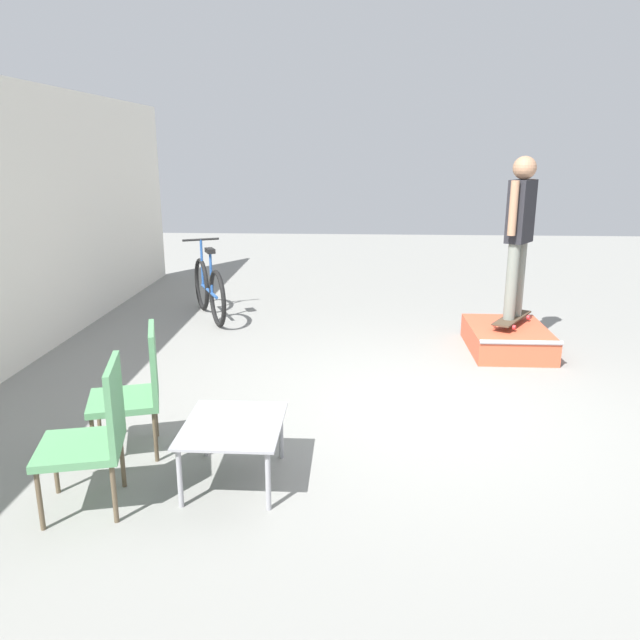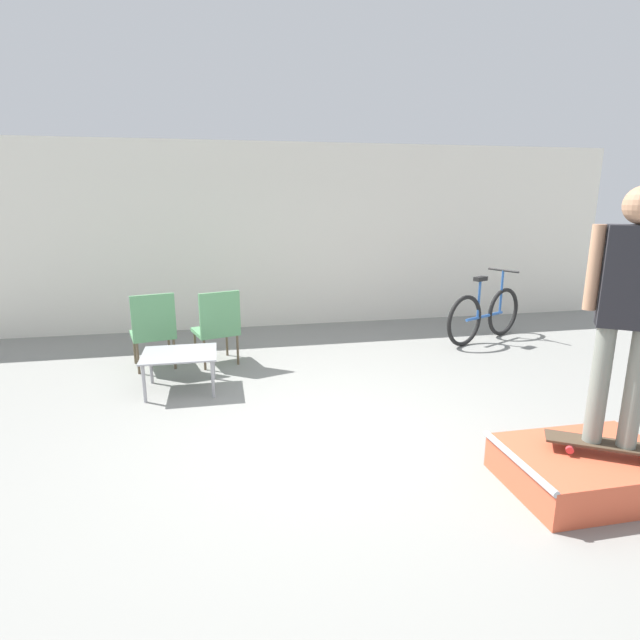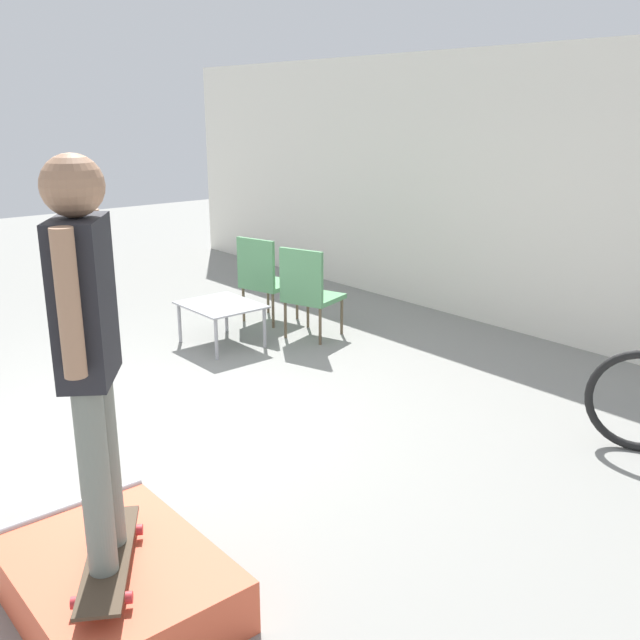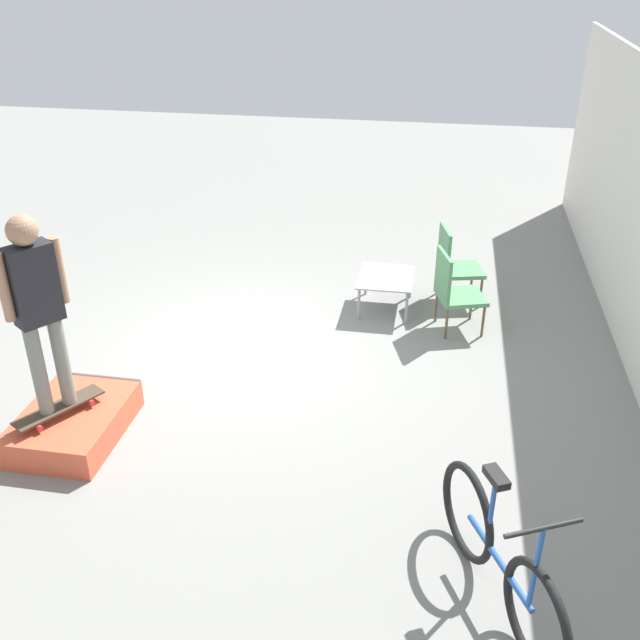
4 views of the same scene
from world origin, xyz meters
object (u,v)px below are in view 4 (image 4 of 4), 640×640
Objects in this scene: skateboard_on_ramp at (59,408)px; patio_chair_left at (454,262)px; patio_chair_right at (453,289)px; coffee_table at (386,280)px; skate_ramp_box at (74,422)px; person_skater at (36,299)px; bicycle at (499,558)px.

patio_chair_left reaches higher than skateboard_on_ramp.
coffee_table is at bearing 45.32° from patio_chair_right.
patio_chair_left reaches higher than skate_ramp_box.
coffee_table is (-3.13, 2.63, 0.25)m from skate_ramp_box.
patio_chair_right is (-2.81, 3.51, -0.94)m from person_skater.
coffee_table is (-3.23, 2.69, -1.08)m from person_skater.
bicycle is at bearing 15.07° from coffee_table.
patio_chair_right is (-2.71, 3.45, 0.40)m from skate_ramp_box.
skateboard_on_ramp is at bearing 121.80° from patio_chair_left.
bicycle is (1.27, 3.82, 0.26)m from skate_ramp_box.
patio_chair_left is at bearing 135.43° from skate_ramp_box.
skateboard_on_ramp is at bearing 8.11° from person_skater.
coffee_table is 0.91m from patio_chair_left.
person_skater is 1.15× the size of bicycle.
person_skater reaches higher than patio_chair_right.
skate_ramp_box is 4.93m from patio_chair_left.
person_skater is at bearing -31.55° from skate_ramp_box.
patio_chair_left and patio_chair_right have the same top height.
person_skater is at bearing 111.19° from patio_chair_right.
skate_ramp_box is 4.10m from coffee_table.
bicycle is at bearing 71.57° from skate_ramp_box.
patio_chair_left is at bearing 114.17° from coffee_table.
person_skater reaches higher than bicycle.
patio_chair_right is at bearing 159.49° from bicycle.
patio_chair_right reaches higher than coffee_table.
person_skater is at bearing 121.80° from patio_chair_left.
skate_ramp_box is 1.23× the size of patio_chair_right.
bicycle reaches higher than patio_chair_right.
patio_chair_right is at bearing 160.14° from skateboard_on_ramp.
patio_chair_right is at bearing 163.31° from person_skater.
skate_ramp_box is 0.66× the size of person_skater.
skateboard_on_ramp is 4.20m from coffee_table.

